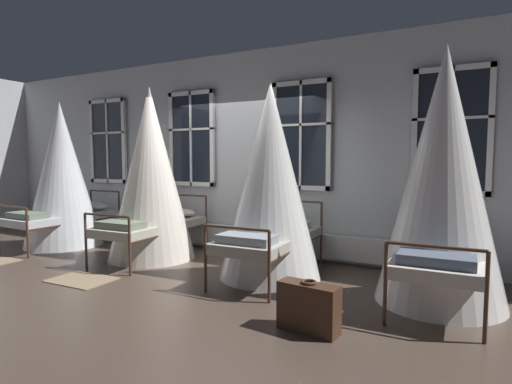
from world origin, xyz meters
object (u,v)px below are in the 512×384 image
cot_fourth (442,180)px  suitcase_dark (309,307)px  cot_first (62,177)px  cot_third (270,184)px  cot_second (151,176)px

cot_fourth → suitcase_dark: 2.02m
cot_first → cot_third: size_ratio=1.01×
cot_first → cot_third: (4.18, -0.04, -0.01)m
cot_third → suitcase_dark: (1.07, -1.40, -1.01)m
cot_second → cot_fourth: bearing=-92.7°
cot_first → cot_third: cot_first is taller
cot_first → cot_second: size_ratio=0.96×
cot_first → cot_second: cot_second is taller
cot_first → suitcase_dark: bearing=-103.7°
cot_second → suitcase_dark: 3.64m
cot_first → cot_third: bearing=-88.9°
suitcase_dark → cot_second: bearing=162.3°
cot_first → suitcase_dark: cot_first is taller
cot_second → cot_third: bearing=-93.1°
cot_fourth → suitcase_dark: bearing=143.8°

